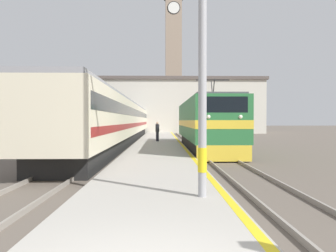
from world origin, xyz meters
name	(u,v)px	position (x,y,z in m)	size (l,w,h in m)	color
ground_plane	(159,141)	(0.00, 30.00, 0.00)	(200.00, 200.00, 0.00)	#60564C
platform	(159,143)	(0.00, 25.00, 0.14)	(3.93, 140.00, 0.28)	#ADA89E
rail_track_near	(197,144)	(3.37, 25.00, 0.03)	(2.83, 140.00, 0.16)	#60564C
rail_track_far	(118,145)	(-3.58, 25.00, 0.03)	(2.83, 140.00, 0.16)	#60564C
locomotive_train	(205,124)	(3.37, 19.91, 1.87)	(2.92, 14.94, 4.62)	black
passenger_train	(125,121)	(-3.58, 30.66, 2.08)	(2.92, 47.48, 3.86)	black
catenary_mast	(207,21)	(1.35, 4.37, 4.56)	(2.43, 0.22, 8.41)	#9E9EA3
person_on_platform	(157,131)	(-0.11, 25.71, 1.19)	(0.34, 0.34, 1.75)	#23232D
clock_tower	(173,55)	(2.68, 61.79, 15.26)	(3.96, 3.96, 29.09)	gray
station_building	(179,106)	(3.29, 53.42, 4.62)	(28.28, 10.35, 9.20)	beige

